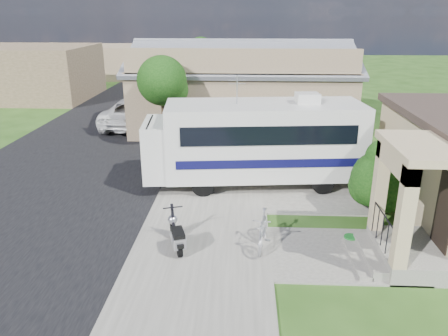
{
  "coord_description": "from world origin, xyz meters",
  "views": [
    {
      "loc": [
        0.19,
        -11.96,
        6.5
      ],
      "look_at": [
        -0.5,
        2.5,
        1.3
      ],
      "focal_mm": 35.0,
      "sensor_mm": 36.0,
      "label": 1
    }
  ],
  "objects_px": {
    "scooter": "(177,235)",
    "garden_hose": "(350,240)",
    "bicycle": "(263,232)",
    "van": "(158,91)",
    "motorhome": "(256,140)",
    "shrub": "(382,177)",
    "pickup_truck": "(137,112)"
  },
  "relations": [
    {
      "from": "scooter",
      "to": "garden_hose",
      "type": "xyz_separation_m",
      "value": [
        5.1,
        0.68,
        -0.4
      ]
    },
    {
      "from": "shrub",
      "to": "pickup_truck",
      "type": "bearing_deg",
      "value": 133.22
    },
    {
      "from": "shrub",
      "to": "van",
      "type": "xyz_separation_m",
      "value": [
        -11.09,
        18.72,
        -0.45
      ]
    },
    {
      "from": "scooter",
      "to": "shrub",
      "type": "bearing_deg",
      "value": 4.68
    },
    {
      "from": "bicycle",
      "to": "shrub",
      "type": "bearing_deg",
      "value": 39.88
    },
    {
      "from": "shrub",
      "to": "van",
      "type": "distance_m",
      "value": 21.76
    },
    {
      "from": "bicycle",
      "to": "pickup_truck",
      "type": "bearing_deg",
      "value": 124.71
    },
    {
      "from": "scooter",
      "to": "pickup_truck",
      "type": "bearing_deg",
      "value": 89.67
    },
    {
      "from": "bicycle",
      "to": "pickup_truck",
      "type": "relative_size",
      "value": 0.29
    },
    {
      "from": "shrub",
      "to": "van",
      "type": "relative_size",
      "value": 0.42
    },
    {
      "from": "bicycle",
      "to": "van",
      "type": "height_order",
      "value": "van"
    },
    {
      "from": "shrub",
      "to": "bicycle",
      "type": "xyz_separation_m",
      "value": [
        -4.01,
        -2.45,
        -0.82
      ]
    },
    {
      "from": "van",
      "to": "shrub",
      "type": "bearing_deg",
      "value": -51.71
    },
    {
      "from": "shrub",
      "to": "bicycle",
      "type": "height_order",
      "value": "shrub"
    },
    {
      "from": "bicycle",
      "to": "garden_hose",
      "type": "relative_size",
      "value": 4.54
    },
    {
      "from": "scooter",
      "to": "garden_hose",
      "type": "relative_size",
      "value": 4.12
    },
    {
      "from": "bicycle",
      "to": "van",
      "type": "distance_m",
      "value": 22.33
    },
    {
      "from": "van",
      "to": "garden_hose",
      "type": "relative_size",
      "value": 15.95
    },
    {
      "from": "shrub",
      "to": "garden_hose",
      "type": "xyz_separation_m",
      "value": [
        -1.36,
        -2.0,
        -1.27
      ]
    },
    {
      "from": "scooter",
      "to": "bicycle",
      "type": "distance_m",
      "value": 2.47
    },
    {
      "from": "bicycle",
      "to": "van",
      "type": "relative_size",
      "value": 0.28
    },
    {
      "from": "motorhome",
      "to": "van",
      "type": "distance_m",
      "value": 17.61
    },
    {
      "from": "garden_hose",
      "to": "motorhome",
      "type": "bearing_deg",
      "value": 121.22
    },
    {
      "from": "motorhome",
      "to": "garden_hose",
      "type": "distance_m",
      "value": 5.62
    },
    {
      "from": "shrub",
      "to": "pickup_truck",
      "type": "height_order",
      "value": "shrub"
    },
    {
      "from": "motorhome",
      "to": "bicycle",
      "type": "bearing_deg",
      "value": -94.37
    },
    {
      "from": "scooter",
      "to": "van",
      "type": "relative_size",
      "value": 0.26
    },
    {
      "from": "bicycle",
      "to": "van",
      "type": "bearing_deg",
      "value": 116.9
    },
    {
      "from": "pickup_truck",
      "to": "shrub",
      "type": "bearing_deg",
      "value": 139.2
    },
    {
      "from": "scooter",
      "to": "van",
      "type": "distance_m",
      "value": 21.9
    },
    {
      "from": "shrub",
      "to": "bicycle",
      "type": "distance_m",
      "value": 4.77
    },
    {
      "from": "shrub",
      "to": "scooter",
      "type": "relative_size",
      "value": 1.64
    }
  ]
}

